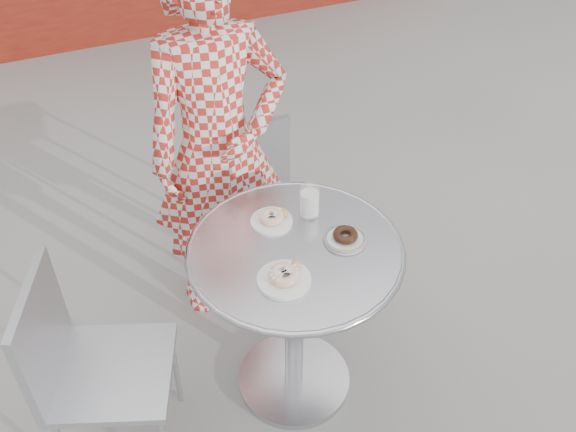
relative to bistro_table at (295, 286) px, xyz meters
name	(u,v)px	position (x,y,z in m)	size (l,w,h in m)	color
ground	(293,377)	(0.00, 0.02, -0.60)	(60.00, 60.00, 0.00)	#9C9A95
bistro_table	(295,286)	(0.00, 0.00, 0.00)	(0.79, 0.79, 0.79)	silver
chair_far	(237,210)	(0.07, 0.87, -0.32)	(0.45, 0.45, 0.89)	#AAACB2
chair_left	(118,401)	(-0.72, 0.01, -0.33)	(0.54, 0.54, 0.88)	#AAACB2
seated_person	(218,148)	(-0.07, 0.63, 0.24)	(0.62, 0.40, 1.69)	red
plate_far	(272,219)	(-0.02, 0.17, 0.21)	(0.16, 0.16, 0.04)	white
plate_near	(285,276)	(-0.10, -0.13, 0.21)	(0.18, 0.18, 0.05)	white
plate_checker	(345,238)	(0.18, -0.03, 0.21)	(0.16, 0.16, 0.04)	white
milk_cup	(309,203)	(0.12, 0.15, 0.25)	(0.08, 0.08, 0.12)	white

